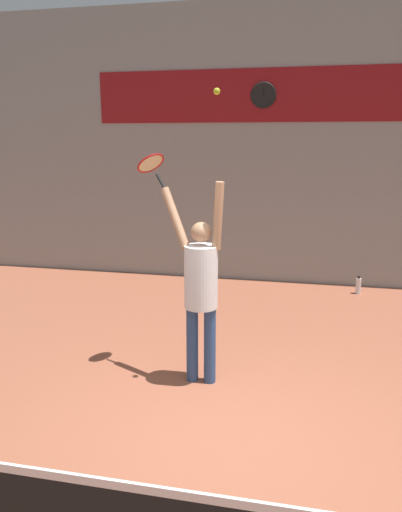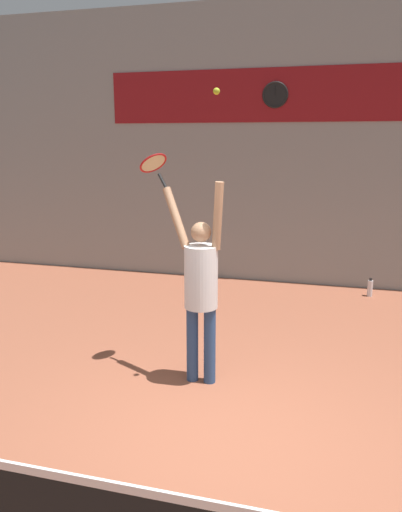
# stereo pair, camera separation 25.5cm
# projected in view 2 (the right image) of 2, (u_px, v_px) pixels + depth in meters

# --- Properties ---
(ground_plane) EXTENTS (18.00, 18.00, 0.00)m
(ground_plane) POSITION_uv_depth(u_px,v_px,m) (224.00, 453.00, 4.29)
(ground_plane) COLOR #9E563D
(back_wall) EXTENTS (18.00, 0.10, 5.00)m
(back_wall) POSITION_uv_depth(u_px,v_px,m) (293.00, 147.00, 8.89)
(back_wall) COLOR gray
(back_wall) RESTS_ON ground_plane
(sponsor_banner) EXTENTS (6.79, 0.02, 0.92)m
(sponsor_banner) POSITION_uv_depth(u_px,v_px,m) (295.00, 94.00, 8.63)
(sponsor_banner) COLOR maroon
(scoreboard_clock) EXTENTS (0.46, 0.04, 0.46)m
(scoreboard_clock) POSITION_uv_depth(u_px,v_px,m) (275.00, 95.00, 8.70)
(scoreboard_clock) COLOR black
(tennis_player) EXTENTS (0.78, 0.48, 2.22)m
(tennis_player) POSITION_uv_depth(u_px,v_px,m) (201.00, 284.00, 5.33)
(tennis_player) COLOR #2D4C7F
(tennis_player) RESTS_ON ground_plane
(tennis_racket) EXTENTS (0.41, 0.42, 0.39)m
(tennis_racket) POSITION_uv_depth(u_px,v_px,m) (154.00, 164.00, 5.55)
(tennis_racket) COLOR black
(tennis_ball) EXTENTS (0.07, 0.07, 0.07)m
(tennis_ball) POSITION_uv_depth(u_px,v_px,m) (217.00, 91.00, 4.82)
(tennis_ball) COLOR #CCDB2D
(water_bottle) EXTENTS (0.09, 0.09, 0.32)m
(water_bottle) POSITION_uv_depth(u_px,v_px,m) (370.00, 288.00, 8.56)
(water_bottle) COLOR silver
(water_bottle) RESTS_ON ground_plane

